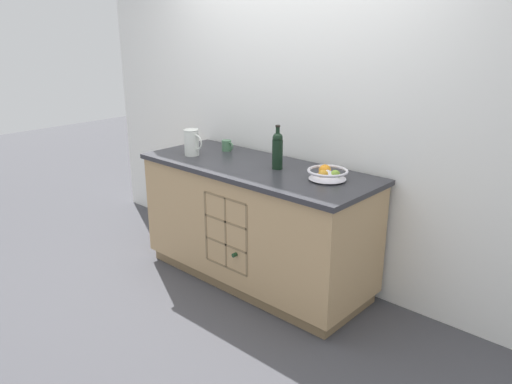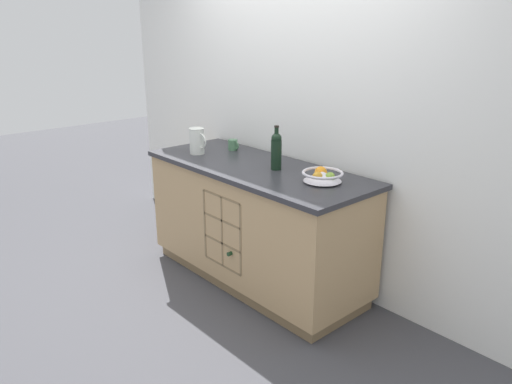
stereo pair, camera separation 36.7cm
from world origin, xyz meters
The scene contains 7 objects.
ground_plane centered at (0.00, 0.00, 0.00)m, with size 14.00×14.00×0.00m, color #424247.
back_wall centered at (0.00, 0.41, 1.27)m, with size 4.40×0.06×2.55m, color white.
kitchen_island centered at (0.00, 0.00, 0.46)m, with size 1.83×0.73×0.91m.
fruit_bowl centered at (0.58, 0.06, 0.95)m, with size 0.27×0.27×0.09m.
white_pitcher centered at (-0.58, -0.11, 1.02)m, with size 0.18×0.12×0.20m.
ceramic_mug centered at (-0.48, 0.18, 0.95)m, with size 0.11×0.08×0.09m.
standing_wine_bottle centered at (0.16, 0.05, 1.05)m, with size 0.08×0.08×0.31m.
Camera 1 is at (2.34, -2.57, 1.88)m, focal length 35.00 mm.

